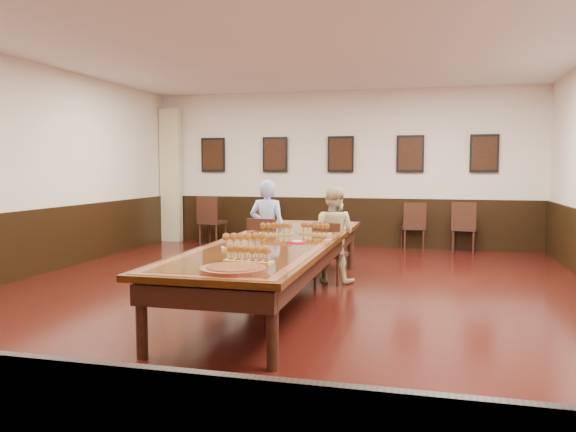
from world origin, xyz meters
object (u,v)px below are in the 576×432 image
(chair_woman, at_px, (330,252))
(spare_chair_d, at_px, (464,227))
(chair_man, at_px, (266,249))
(spare_chair_a, at_px, (213,220))
(spare_chair_c, at_px, (413,226))
(conference_table, at_px, (278,251))
(person_man, at_px, (267,230))
(person_woman, at_px, (333,234))
(carved_platter, at_px, (233,269))
(spare_chair_b, at_px, (267,224))

(chair_woman, height_order, spare_chair_d, spare_chair_d)
(chair_man, relative_size, spare_chair_a, 0.89)
(spare_chair_c, relative_size, spare_chair_d, 0.98)
(conference_table, bearing_deg, spare_chair_c, 72.78)
(person_man, relative_size, person_woman, 1.07)
(chair_man, xyz_separation_m, carved_platter, (0.67, -3.25, 0.32))
(spare_chair_c, distance_m, carved_platter, 7.01)
(spare_chair_a, bearing_deg, chair_man, 131.14)
(spare_chair_d, xyz_separation_m, carved_platter, (-2.27, -6.82, 0.29))
(person_man, bearing_deg, person_woman, -175.99)
(spare_chair_b, height_order, carved_platter, spare_chair_b)
(person_woman, height_order, carved_platter, person_woman)
(spare_chair_b, xyz_separation_m, spare_chair_c, (2.97, 0.17, 0.02))
(spare_chair_a, distance_m, person_woman, 4.45)
(spare_chair_a, xyz_separation_m, person_man, (2.14, -3.23, 0.22))
(spare_chair_b, bearing_deg, chair_man, 105.65)
(spare_chair_d, distance_m, person_man, 4.56)
(conference_table, bearing_deg, carved_platter, -85.20)
(spare_chair_c, height_order, conference_table, spare_chair_c)
(person_man, distance_m, person_woman, 0.96)
(spare_chair_c, xyz_separation_m, spare_chair_d, (0.97, -0.06, 0.01))
(spare_chair_b, height_order, spare_chair_d, spare_chair_d)
(spare_chair_c, bearing_deg, spare_chair_b, -9.14)
(spare_chair_a, bearing_deg, person_man, 131.94)
(person_man, height_order, conference_table, person_man)
(person_man, bearing_deg, chair_man, 90.00)
(chair_woman, distance_m, person_woman, 0.26)
(spare_chair_a, distance_m, spare_chair_d, 5.09)
(spare_chair_b, height_order, person_woman, person_woman)
(chair_woman, bearing_deg, person_man, 7.40)
(spare_chair_c, distance_m, conference_table, 4.99)
(person_man, xyz_separation_m, conference_table, (0.49, -1.23, -0.12))
(spare_chair_c, xyz_separation_m, carved_platter, (-1.30, -6.88, 0.30))
(chair_man, height_order, person_woman, person_woman)
(chair_woman, relative_size, person_man, 0.60)
(spare_chair_d, distance_m, person_woman, 3.97)
(carved_platter, bearing_deg, chair_woman, 85.35)
(chair_man, height_order, chair_woman, chair_man)
(spare_chair_c, distance_m, person_man, 4.06)
(spare_chair_d, xyz_separation_m, person_woman, (-1.99, -3.43, 0.20))
(carved_platter, bearing_deg, spare_chair_b, 103.95)
(spare_chair_a, relative_size, spare_chair_d, 1.06)
(chair_man, relative_size, spare_chair_c, 0.97)
(chair_man, height_order, spare_chair_d, spare_chair_d)
(spare_chair_c, bearing_deg, person_woman, 61.38)
(spare_chair_c, height_order, carved_platter, spare_chair_c)
(carved_platter, bearing_deg, chair_man, 101.68)
(person_man, bearing_deg, carved_platter, 102.50)
(spare_chair_d, height_order, person_man, person_man)
(chair_man, distance_m, spare_chair_c, 4.14)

